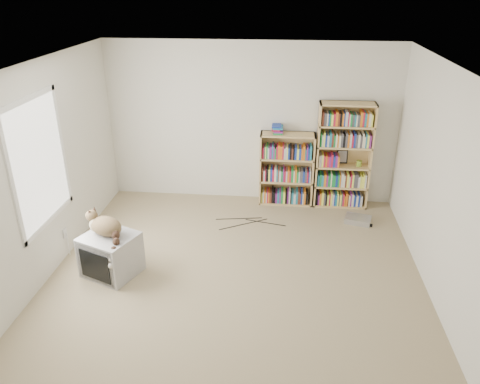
# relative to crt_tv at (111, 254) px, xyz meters

# --- Properties ---
(floor) EXTENTS (4.50, 5.00, 0.01)m
(floor) POSITION_rel_crt_tv_xyz_m (1.51, -0.14, -0.26)
(floor) COLOR tan
(floor) RESTS_ON ground
(wall_back) EXTENTS (4.50, 0.02, 2.50)m
(wall_back) POSITION_rel_crt_tv_xyz_m (1.51, 2.36, 0.99)
(wall_back) COLOR silver
(wall_back) RESTS_ON floor
(wall_front) EXTENTS (4.50, 0.02, 2.50)m
(wall_front) POSITION_rel_crt_tv_xyz_m (1.51, -2.64, 0.99)
(wall_front) COLOR silver
(wall_front) RESTS_ON floor
(wall_left) EXTENTS (0.02, 5.00, 2.50)m
(wall_left) POSITION_rel_crt_tv_xyz_m (-0.74, -0.14, 0.99)
(wall_left) COLOR silver
(wall_left) RESTS_ON floor
(wall_right) EXTENTS (0.02, 5.00, 2.50)m
(wall_right) POSITION_rel_crt_tv_xyz_m (3.76, -0.14, 0.99)
(wall_right) COLOR silver
(wall_right) RESTS_ON floor
(ceiling) EXTENTS (4.50, 5.00, 0.02)m
(ceiling) POSITION_rel_crt_tv_xyz_m (1.51, -0.14, 2.24)
(ceiling) COLOR white
(ceiling) RESTS_ON wall_back
(window) EXTENTS (0.02, 1.22, 1.52)m
(window) POSITION_rel_crt_tv_xyz_m (-0.73, 0.06, 1.14)
(window) COLOR white
(window) RESTS_ON wall_left
(crt_tv) EXTENTS (0.76, 0.73, 0.52)m
(crt_tv) POSITION_rel_crt_tv_xyz_m (0.00, 0.00, 0.00)
(crt_tv) COLOR #A4A4A7
(crt_tv) RESTS_ON floor
(cat) EXTENTS (0.57, 0.61, 0.50)m
(cat) POSITION_rel_crt_tv_xyz_m (-0.01, -0.02, 0.34)
(cat) COLOR #342415
(cat) RESTS_ON crt_tv
(bookcase_tall) EXTENTS (0.83, 0.30, 1.65)m
(bookcase_tall) POSITION_rel_crt_tv_xyz_m (2.94, 2.22, 0.53)
(bookcase_tall) COLOR tan
(bookcase_tall) RESTS_ON floor
(bookcase_short) EXTENTS (0.84, 0.30, 1.15)m
(bookcase_short) POSITION_rel_crt_tv_xyz_m (2.09, 2.22, 0.27)
(bookcase_short) COLOR tan
(bookcase_short) RESTS_ON floor
(book_stack) EXTENTS (0.18, 0.23, 0.13)m
(book_stack) POSITION_rel_crt_tv_xyz_m (1.92, 2.24, 0.96)
(book_stack) COLOR #BB1838
(book_stack) RESTS_ON bookcase_short
(green_mug) EXTENTS (0.08, 0.08, 0.09)m
(green_mug) POSITION_rel_crt_tv_xyz_m (3.19, 2.20, 0.46)
(green_mug) COLOR olive
(green_mug) RESTS_ON bookcase_tall
(framed_print) EXTENTS (0.17, 0.05, 0.22)m
(framed_print) POSITION_rel_crt_tv_xyz_m (2.94, 2.30, 0.53)
(framed_print) COLOR black
(framed_print) RESTS_ON bookcase_tall
(dvd_player) EXTENTS (0.43, 0.35, 0.08)m
(dvd_player) POSITION_rel_crt_tv_xyz_m (3.17, 1.62, -0.22)
(dvd_player) COLOR #B3B3B8
(dvd_player) RESTS_ON floor
(wall_outlet) EXTENTS (0.01, 0.08, 0.13)m
(wall_outlet) POSITION_rel_crt_tv_xyz_m (-0.73, 0.34, 0.06)
(wall_outlet) COLOR silver
(wall_outlet) RESTS_ON wall_left
(floor_cables) EXTENTS (1.20, 0.70, 0.01)m
(floor_cables) POSITION_rel_crt_tv_xyz_m (1.42, 1.48, -0.25)
(floor_cables) COLOR black
(floor_cables) RESTS_ON floor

